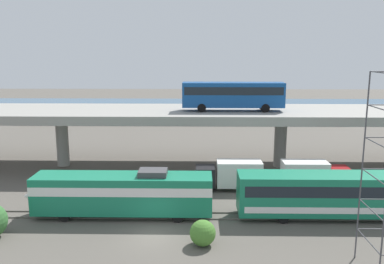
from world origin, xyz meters
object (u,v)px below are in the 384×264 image
at_px(train_coach_lead, 361,194).
at_px(service_truck_east, 313,175).
at_px(transit_bus_on_overpass, 233,94).
at_px(service_truck_west, 231,174).
at_px(parked_car_3, 79,112).
at_px(train_locomotive, 114,192).
at_px(parked_car_2, 260,109).
at_px(parked_car_1, 116,112).
at_px(parked_car_0, 225,109).

distance_m(train_coach_lead, service_truck_east, 7.45).
height_order(transit_bus_on_overpass, service_truck_east, transit_bus_on_overpass).
height_order(service_truck_west, parked_car_3, service_truck_west).
xyz_separation_m(transit_bus_on_overpass, parked_car_3, (-28.50, 32.99, -7.13)).
distance_m(train_locomotive, train_coach_lead, 21.18).
bearing_deg(parked_car_2, parked_car_1, 8.96).
relative_size(train_locomotive, parked_car_3, 3.52).
bearing_deg(service_truck_west, parked_car_1, -63.69).
bearing_deg(parked_car_0, parked_car_1, -167.31).
distance_m(service_truck_west, parked_car_1, 46.06).
bearing_deg(service_truck_west, train_coach_lead, 146.11).
height_order(parked_car_1, parked_car_2, same).
bearing_deg(parked_car_1, service_truck_east, 125.00).
bearing_deg(parked_car_1, service_truck_west, 116.31).
height_order(parked_car_2, parked_car_3, same).
xyz_separation_m(parked_car_0, parked_car_1, (-22.58, -5.08, -0.00)).
xyz_separation_m(train_coach_lead, transit_bus_on_overpass, (-9.86, 15.00, 7.03)).
relative_size(transit_bus_on_overpass, parked_car_0, 2.61).
relative_size(parked_car_2, parked_car_3, 1.00).
height_order(train_coach_lead, parked_car_3, train_coach_lead).
bearing_deg(parked_car_1, parked_car_2, -171.04).
bearing_deg(service_truck_east, parked_car_3, 131.58).
bearing_deg(service_truck_east, parked_car_0, 97.77).
relative_size(service_truck_east, parked_car_1, 1.68).
relative_size(parked_car_0, parked_car_3, 0.99).
bearing_deg(parked_car_2, train_locomotive, 69.01).
bearing_deg(parked_car_3, transit_bus_on_overpass, 130.83).
relative_size(train_coach_lead, parked_car_3, 4.52).
height_order(parked_car_0, parked_car_2, same).
distance_m(train_locomotive, service_truck_west, 12.77).
xyz_separation_m(train_coach_lead, service_truck_west, (-10.60, 7.12, -0.53)).
bearing_deg(service_truck_east, parked_car_2, 88.36).
distance_m(train_coach_lead, parked_car_1, 57.49).
bearing_deg(service_truck_west, transit_bus_on_overpass, -95.40).
relative_size(service_truck_east, parked_car_0, 1.48).
xyz_separation_m(parked_car_1, parked_car_2, (30.23, 4.77, 0.00)).
bearing_deg(parked_car_2, transit_bus_on_overpass, 76.63).
xyz_separation_m(parked_car_0, parked_car_3, (-29.93, -5.50, 0.00)).
relative_size(service_truck_west, parked_car_2, 1.46).
relative_size(train_locomotive, parked_car_2, 3.52).
distance_m(service_truck_east, parked_car_1, 50.40).
relative_size(service_truck_west, service_truck_east, 1.00).
relative_size(train_locomotive, service_truck_east, 2.41).
xyz_separation_m(service_truck_west, service_truck_east, (8.50, 0.00, 0.00)).
relative_size(service_truck_west, parked_car_1, 1.68).
height_order(service_truck_west, parked_car_0, service_truck_west).
height_order(train_coach_lead, transit_bus_on_overpass, transit_bus_on_overpass).
bearing_deg(parked_car_0, parked_car_3, -169.58).
xyz_separation_m(train_locomotive, service_truck_west, (10.58, 7.12, -0.56)).
bearing_deg(service_truck_west, service_truck_east, -180.00).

